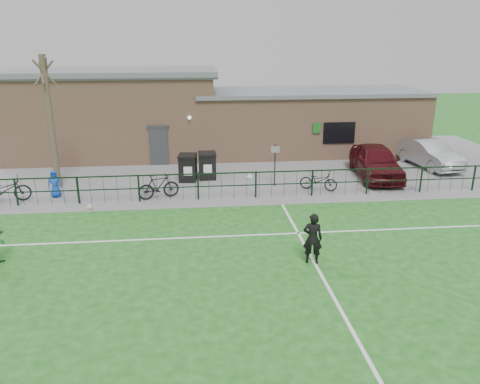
{
  "coord_description": "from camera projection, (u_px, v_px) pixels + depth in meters",
  "views": [
    {
      "loc": [
        -1.66,
        -11.16,
        6.71
      ],
      "look_at": [
        0.0,
        5.0,
        1.3
      ],
      "focal_mm": 35.0,
      "sensor_mm": 36.0,
      "label": 1
    }
  ],
  "objects": [
    {
      "name": "ground",
      "position": [
        259.0,
        294.0,
        12.81
      ],
      "size": [
        90.0,
        90.0,
        0.0
      ],
      "primitive_type": "plane",
      "color": "#1A5A1B",
      "rests_on": "ground"
    },
    {
      "name": "car_maroon",
      "position": [
        376.0,
        161.0,
        23.16
      ],
      "size": [
        2.42,
        4.95,
        1.62
      ],
      "primitive_type": "imported",
      "rotation": [
        0.0,
        0.0,
        -0.11
      ],
      "color": "#480C13",
      "rests_on": "paving_strip"
    },
    {
      "name": "pitch_line_mid",
      "position": [
        243.0,
        235.0,
        16.59
      ],
      "size": [
        28.0,
        0.1,
        0.01
      ],
      "primitive_type": "cube",
      "color": "white",
      "rests_on": "ground"
    },
    {
      "name": "spectator_child",
      "position": [
        55.0,
        184.0,
        20.34
      ],
      "size": [
        0.61,
        0.41,
        1.21
      ],
      "primitive_type": "imported",
      "rotation": [
        0.0,
        0.0,
        0.05
      ],
      "color": "#1344B5",
      "rests_on": "paving_strip"
    },
    {
      "name": "bicycle_c",
      "position": [
        4.0,
        190.0,
        19.69
      ],
      "size": [
        2.21,
        1.29,
        1.1
      ],
      "primitive_type": "imported",
      "rotation": [
        0.0,
        0.0,
        1.86
      ],
      "color": "black",
      "rests_on": "paving_strip"
    },
    {
      "name": "wheelie_bin_right",
      "position": [
        207.0,
        166.0,
        23.04
      ],
      "size": [
        0.83,
        0.93,
        1.22
      ],
      "primitive_type": "cube",
      "rotation": [
        0.0,
        0.0,
        0.02
      ],
      "color": "black",
      "rests_on": "paving_strip"
    },
    {
      "name": "bare_tree",
      "position": [
        51.0,
        124.0,
        21.0
      ],
      "size": [
        0.3,
        0.3,
        6.0
      ],
      "primitive_type": "cylinder",
      "color": "#4B3B2E",
      "rests_on": "ground"
    },
    {
      "name": "wheelie_bin_left",
      "position": [
        188.0,
        169.0,
        22.67
      ],
      "size": [
        0.9,
        1.0,
        1.22
      ],
      "primitive_type": "cube",
      "rotation": [
        0.0,
        0.0,
        -0.11
      ],
      "color": "black",
      "rests_on": "paving_strip"
    },
    {
      "name": "ball_ground",
      "position": [
        90.0,
        207.0,
        19.02
      ],
      "size": [
        0.23,
        0.23,
        0.23
      ],
      "primitive_type": "sphere",
      "color": "silver",
      "rests_on": "ground"
    },
    {
      "name": "pitch_line_perp",
      "position": [
        330.0,
        290.0,
        13.01
      ],
      "size": [
        0.1,
        16.0,
        0.01
      ],
      "primitive_type": "cube",
      "color": "white",
      "rests_on": "ground"
    },
    {
      "name": "clubhouse",
      "position": [
        205.0,
        117.0,
        27.6
      ],
      "size": [
        24.25,
        5.4,
        4.96
      ],
      "color": "tan",
      "rests_on": "ground"
    },
    {
      "name": "bicycle_d",
      "position": [
        159.0,
        186.0,
        20.19
      ],
      "size": [
        1.88,
        1.03,
        1.09
      ],
      "primitive_type": "imported",
      "rotation": [
        0.0,
        0.0,
        1.88
      ],
      "color": "black",
      "rests_on": "paving_strip"
    },
    {
      "name": "sign_post",
      "position": [
        275.0,
        165.0,
        21.77
      ],
      "size": [
        0.06,
        0.06,
        2.0
      ],
      "primitive_type": "cylinder",
      "rotation": [
        0.0,
        0.0,
        0.03
      ],
      "color": "black",
      "rests_on": "paving_strip"
    },
    {
      "name": "car_silver",
      "position": [
        429.0,
        154.0,
        25.13
      ],
      "size": [
        2.14,
        4.52,
        1.43
      ],
      "primitive_type": "imported",
      "rotation": [
        0.0,
        0.0,
        0.15
      ],
      "color": "#9EA1A5",
      "rests_on": "paving_strip"
    },
    {
      "name": "goalkeeper_kick",
      "position": [
        311.0,
        236.0,
        14.42
      ],
      "size": [
        2.03,
        3.5,
        2.01
      ],
      "color": "black",
      "rests_on": "ground"
    },
    {
      "name": "pitch_line_touch",
      "position": [
        233.0,
        200.0,
        20.17
      ],
      "size": [
        28.0,
        0.1,
        0.01
      ],
      "primitive_type": "cube",
      "color": "white",
      "rests_on": "ground"
    },
    {
      "name": "bicycle_e",
      "position": [
        319.0,
        181.0,
        21.33
      ],
      "size": [
        1.8,
        1.23,
        0.9
      ],
      "primitive_type": "imported",
      "rotation": [
        0.0,
        0.0,
        1.16
      ],
      "color": "black",
      "rests_on": "paving_strip"
    },
    {
      "name": "perimeter_fence",
      "position": [
        233.0,
        186.0,
        20.17
      ],
      "size": [
        28.0,
        0.1,
        1.2
      ],
      "primitive_type": "cube",
      "color": "black",
      "rests_on": "ground"
    },
    {
      "name": "paving_strip",
      "position": [
        224.0,
        166.0,
        25.55
      ],
      "size": [
        34.0,
        13.0,
        0.02
      ],
      "primitive_type": "cube",
      "color": "slate",
      "rests_on": "ground"
    }
  ]
}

